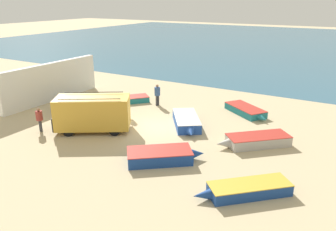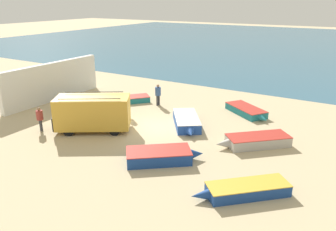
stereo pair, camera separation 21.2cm
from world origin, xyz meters
TOP-DOWN VIEW (x-y plane):
  - ground_plane at (0.00, 0.00)m, footprint 200.00×200.00m
  - sea_water at (0.00, 52.00)m, footprint 120.00×80.00m
  - harbor_wall at (-11.05, 1.00)m, footprint 0.50×10.02m
  - parked_van at (-3.15, -2.57)m, footprint 5.19×4.31m
  - fishing_rowboat_0 at (6.94, 0.60)m, footprint 4.05×3.82m
  - fishing_rowboat_1 at (1.87, 1.34)m, footprint 3.43×4.26m
  - fishing_rowboat_2 at (-4.97, 3.80)m, footprint 3.19×3.46m
  - fishing_rowboat_3 at (8.09, -4.90)m, footprint 3.91×3.71m
  - fishing_rowboat_4 at (4.66, 5.96)m, footprint 3.99×3.25m
  - fishing_rowboat_5 at (3.12, -4.03)m, footprint 4.01×3.49m
  - fishing_rowboat_6 at (-8.02, 0.37)m, footprint 2.76×4.42m
  - fisherman_0 at (-2.39, 4.31)m, footprint 0.47×0.47m
  - fisherman_1 at (-3.11, 0.94)m, footprint 0.48×0.48m
  - fisherman_2 at (-6.12, -4.46)m, footprint 0.43×0.43m

SIDE VIEW (x-z plane):
  - ground_plane at x=0.00m, z-range 0.00..0.00m
  - sea_water at x=0.00m, z-range 0.00..0.01m
  - fishing_rowboat_2 at x=-4.97m, z-range 0.00..0.49m
  - fishing_rowboat_4 at x=4.66m, z-range 0.00..0.54m
  - fishing_rowboat_3 at x=8.09m, z-range 0.00..0.56m
  - fishing_rowboat_0 at x=6.94m, z-range 0.00..0.64m
  - fishing_rowboat_6 at x=-8.02m, z-range 0.00..0.66m
  - fishing_rowboat_5 at x=3.12m, z-range 0.00..0.66m
  - fishing_rowboat_1 at x=1.87m, z-range 0.00..0.67m
  - fisherman_2 at x=-6.12m, z-range 0.16..1.81m
  - fisherman_0 at x=-2.39m, z-range 0.18..1.96m
  - fisherman_1 at x=-3.11m, z-range 0.18..1.99m
  - parked_van at x=-3.15m, z-range 0.05..2.53m
  - harbor_wall at x=-11.05m, z-range 0.00..3.27m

